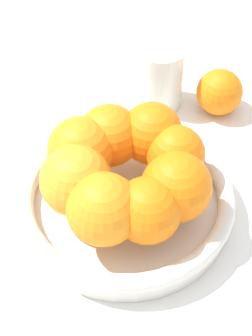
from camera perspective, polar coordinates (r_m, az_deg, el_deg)
ground_plane at (r=0.67m, az=0.00°, el=-4.55°), size 4.00×4.00×0.00m
fruit_bowl at (r=0.65m, az=0.00°, el=-3.41°), size 0.25×0.25×0.04m
orange_pile at (r=0.61m, az=-0.18°, el=-0.17°), size 0.20×0.19×0.08m
stray_orange at (r=0.79m, az=9.47°, el=7.63°), size 0.06×0.06×0.06m
drinking_glass at (r=0.78m, az=3.47°, el=9.30°), size 0.07×0.07×0.09m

